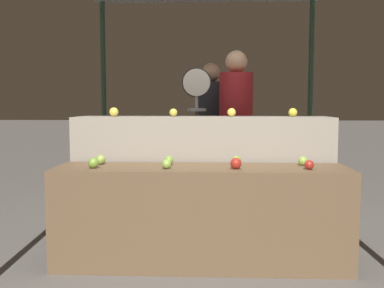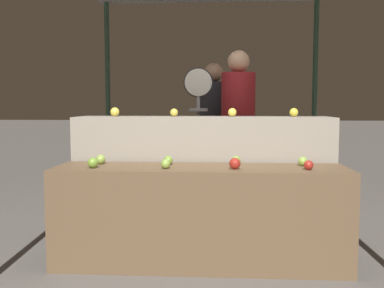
{
  "view_description": "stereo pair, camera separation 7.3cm",
  "coord_description": "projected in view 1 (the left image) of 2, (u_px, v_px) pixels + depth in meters",
  "views": [
    {
      "loc": [
        0.07,
        -3.42,
        1.25
      ],
      "look_at": [
        -0.08,
        0.3,
        0.92
      ],
      "focal_mm": 42.0,
      "sensor_mm": 36.0,
      "label": 1
    },
    {
      "loc": [
        0.15,
        -3.41,
        1.25
      ],
      "look_at": [
        -0.08,
        0.3,
        0.92
      ],
      "focal_mm": 42.0,
      "sensor_mm": 36.0,
      "label": 2
    }
  ],
  "objects": [
    {
      "name": "display_counter_front",
      "position": [
        201.0,
        216.0,
        3.48
      ],
      "size": [
        2.25,
        0.55,
        0.77
      ],
      "primitive_type": "cube",
      "color": "brown",
      "rests_on": "ground_plane"
    },
    {
      "name": "person_customer_left",
      "position": [
        211.0,
        124.0,
        5.42
      ],
      "size": [
        0.51,
        0.51,
        1.74
      ],
      "rotation": [
        0.0,
        0.0,
        2.63
      ],
      "color": "#2D2D38",
      "rests_on": "ground_plane"
    },
    {
      "name": "apple_back_1",
      "position": [
        173.0,
        113.0,
        4.02
      ],
      "size": [
        0.07,
        0.07,
        0.07
      ],
      "primitive_type": "sphere",
      "color": "gold",
      "rests_on": "display_counter_back"
    },
    {
      "name": "produce_scale",
      "position": [
        197.0,
        110.0,
        4.64
      ],
      "size": [
        0.3,
        0.2,
        1.62
      ],
      "color": "#99999E",
      "rests_on": "ground_plane"
    },
    {
      "name": "apple_front_0",
      "position": [
        93.0,
        163.0,
        3.37
      ],
      "size": [
        0.08,
        0.08,
        0.08
      ],
      "primitive_type": "sphere",
      "color": "#7AA338",
      "rests_on": "display_counter_front"
    },
    {
      "name": "apple_front_1",
      "position": [
        167.0,
        164.0,
        3.35
      ],
      "size": [
        0.07,
        0.07,
        0.07
      ],
      "primitive_type": "sphere",
      "color": "#8EB247",
      "rests_on": "display_counter_front"
    },
    {
      "name": "apple_front_6",
      "position": [
        236.0,
        160.0,
        3.55
      ],
      "size": [
        0.07,
        0.07,
        0.07
      ],
      "primitive_type": "sphere",
      "color": "#84AD3D",
      "rests_on": "display_counter_front"
    },
    {
      "name": "apple_front_7",
      "position": [
        303.0,
        161.0,
        3.52
      ],
      "size": [
        0.07,
        0.07,
        0.07
      ],
      "primitive_type": "sphere",
      "color": "#8EB247",
      "rests_on": "display_counter_front"
    },
    {
      "name": "apple_back_3",
      "position": [
        293.0,
        112.0,
        3.97
      ],
      "size": [
        0.08,
        0.08,
        0.08
      ],
      "primitive_type": "sphere",
      "color": "gold",
      "rests_on": "display_counter_back"
    },
    {
      "name": "apple_front_5",
      "position": [
        169.0,
        160.0,
        3.55
      ],
      "size": [
        0.07,
        0.07,
        0.07
      ],
      "primitive_type": "sphere",
      "color": "#7AA338",
      "rests_on": "display_counter_front"
    },
    {
      "name": "apple_front_3",
      "position": [
        309.0,
        165.0,
        3.31
      ],
      "size": [
        0.07,
        0.07,
        0.07
      ],
      "primitive_type": "sphere",
      "color": "#AD281E",
      "rests_on": "display_counter_front"
    },
    {
      "name": "apple_back_0",
      "position": [
        114.0,
        112.0,
        4.03
      ],
      "size": [
        0.08,
        0.08,
        0.08
      ],
      "primitive_type": "sphere",
      "color": "yellow",
      "rests_on": "display_counter_back"
    },
    {
      "name": "apple_back_2",
      "position": [
        232.0,
        112.0,
        3.99
      ],
      "size": [
        0.08,
        0.08,
        0.08
      ],
      "primitive_type": "sphere",
      "color": "yellow",
      "rests_on": "display_counter_back"
    },
    {
      "name": "apple_front_2",
      "position": [
        236.0,
        163.0,
        3.33
      ],
      "size": [
        0.09,
        0.09,
        0.09
      ],
      "primitive_type": "sphere",
      "color": "#AD281E",
      "rests_on": "display_counter_front"
    },
    {
      "name": "apple_front_4",
      "position": [
        101.0,
        160.0,
        3.59
      ],
      "size": [
        0.08,
        0.08,
        0.08
      ],
      "primitive_type": "sphere",
      "color": "#8EB247",
      "rests_on": "display_counter_front"
    },
    {
      "name": "ground_plane",
      "position": [
        201.0,
        264.0,
        3.52
      ],
      "size": [
        60.0,
        60.0,
        0.0
      ],
      "primitive_type": "plane",
      "color": "#66605B"
    },
    {
      "name": "display_counter_back",
      "position": [
        203.0,
        179.0,
        4.06
      ],
      "size": [
        2.25,
        0.55,
        1.14
      ],
      "primitive_type": "cube",
      "color": "gray",
      "rests_on": "ground_plane"
    },
    {
      "name": "person_vendor_at_scale",
      "position": [
        236.0,
        121.0,
        4.91
      ],
      "size": [
        0.42,
        0.42,
        1.82
      ],
      "rotation": [
        0.0,
        0.0,
        3.0
      ],
      "color": "#2D2D38",
      "rests_on": "ground_plane"
    }
  ]
}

